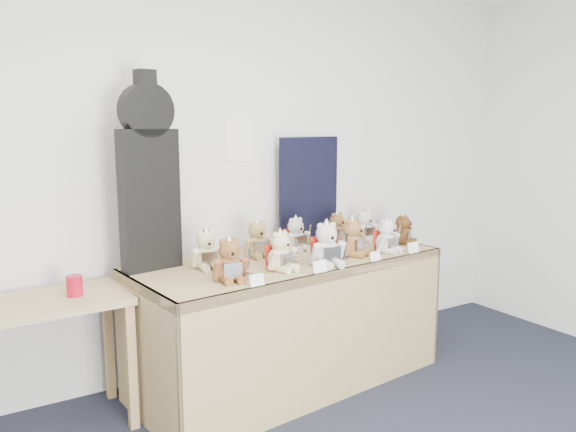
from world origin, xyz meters
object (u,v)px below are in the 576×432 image
teddy_front_end (403,230)px  teddy_back_centre_right (296,235)px  teddy_front_left (281,253)px  red_cup (75,286)px  teddy_front_far_left (230,262)px  display_table (297,287)px  teddy_back_right (337,229)px  side_table (39,323)px  teddy_front_centre (327,246)px  guitar_case (149,174)px  teddy_back_centre_left (258,240)px  teddy_back_end (365,227)px  teddy_back_left (207,251)px  teddy_front_right (353,239)px  teddy_front_far_right (387,237)px

teddy_front_end → teddy_back_centre_right: bearing=129.3°
teddy_front_left → red_cup: bearing=146.1°
teddy_front_far_left → display_table: bearing=27.8°
teddy_front_end → teddy_back_right: size_ratio=0.98×
side_table → teddy_front_centre: (1.58, -0.44, 0.32)m
red_cup → teddy_front_far_left: bearing=-29.4°
guitar_case → teddy_back_centre_left: size_ratio=4.25×
red_cup → teddy_back_end: teddy_back_end is taller
teddy_front_far_left → teddy_back_end: 1.41m
teddy_front_far_left → teddy_front_centre: 0.65m
guitar_case → teddy_back_left: size_ratio=4.36×
teddy_front_centre → teddy_front_end: (0.84, 0.23, -0.02)m
teddy_front_right → teddy_back_right: bearing=43.5°
side_table → teddy_back_end: teddy_back_end is taller
teddy_back_centre_left → teddy_back_right: 0.72m
side_table → teddy_front_left: bearing=-19.1°
side_table → teddy_front_right: (1.87, -0.31, 0.32)m
teddy_front_centre → teddy_back_end: (0.67, 0.46, -0.02)m
teddy_back_end → teddy_front_centre: bearing=-152.4°
teddy_back_left → teddy_back_centre_right: 0.73m
side_table → display_table: bearing=-11.1°
guitar_case → teddy_front_centre: guitar_case is taller
teddy_back_left → teddy_back_centre_right: (0.72, 0.13, -0.00)m
teddy_front_left → teddy_front_end: bearing=-6.4°
side_table → teddy_back_right: 2.07m
teddy_front_far_left → teddy_front_right: (0.95, 0.13, 0.00)m
teddy_back_centre_right → teddy_back_right: size_ratio=1.03×
teddy_back_right → side_table: bearing=169.8°
teddy_front_left → teddy_front_right: 0.60m
guitar_case → red_cup: 0.74m
teddy_front_far_right → teddy_back_end: teddy_front_far_right is taller
guitar_case → display_table: bearing=-27.4°
teddy_front_left → teddy_back_centre_left: (0.05, 0.37, 0.00)m
red_cup → teddy_back_centre_left: 1.15m
guitar_case → teddy_front_right: size_ratio=4.08×
side_table → teddy_back_centre_left: 1.36m
teddy_back_left → teddy_back_centre_left: teddy_back_centre_left is taller
teddy_back_centre_left → teddy_back_centre_right: (0.32, 0.04, -0.01)m
display_table → teddy_back_right: (0.55, 0.32, 0.28)m
teddy_front_centre → teddy_back_centre_right: bearing=88.1°
teddy_front_far_left → teddy_front_end: 1.51m
guitar_case → red_cup: size_ratio=10.10×
red_cup → teddy_back_right: teddy_back_right is taller
red_cup → teddy_back_end: (2.06, 0.05, 0.12)m
teddy_front_far_right → teddy_back_left: (-1.20, 0.24, 0.00)m
teddy_front_centre → side_table: bearing=171.0°
guitar_case → teddy_back_end: (1.61, -0.01, -0.46)m
teddy_back_right → teddy_back_end: size_ratio=0.98×
teddy_front_right → teddy_back_end: 0.51m
side_table → teddy_back_end: bearing=-1.6°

